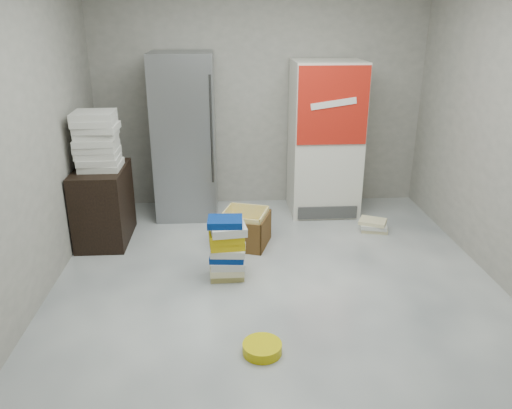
{
  "coord_description": "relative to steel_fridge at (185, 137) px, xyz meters",
  "views": [
    {
      "loc": [
        -0.43,
        -3.61,
        2.27
      ],
      "look_at": [
        -0.16,
        0.7,
        0.63
      ],
      "focal_mm": 35.0,
      "sensor_mm": 36.0,
      "label": 1
    }
  ],
  "objects": [
    {
      "name": "phonebook_stack_main",
      "position": [
        0.47,
        -1.66,
        -0.66
      ],
      "size": [
        0.35,
        0.3,
        0.59
      ],
      "rotation": [
        0.0,
        0.0,
        0.04
      ],
      "color": "tan",
      "rests_on": "ground"
    },
    {
      "name": "coke_cooler",
      "position": [
        1.65,
        -0.01,
        -0.05
      ],
      "size": [
        0.8,
        0.73,
        1.8
      ],
      "color": "silver",
      "rests_on": "ground"
    },
    {
      "name": "bucket_lid",
      "position": [
        0.7,
        -2.78,
        -0.91
      ],
      "size": [
        0.31,
        0.31,
        0.08
      ],
      "primitive_type": "cylinder",
      "rotation": [
        0.0,
        0.0,
        0.09
      ],
      "color": "#D0BE07",
      "rests_on": "ground"
    },
    {
      "name": "room_shell",
      "position": [
        0.9,
        -2.13,
        0.85
      ],
      "size": [
        4.04,
        5.04,
        2.82
      ],
      "color": "#9F9A8F",
      "rests_on": "ground"
    },
    {
      "name": "steel_fridge",
      "position": [
        0.0,
        0.0,
        0.0
      ],
      "size": [
        0.7,
        0.72,
        1.9
      ],
      "color": "#97999F",
      "rests_on": "ground"
    },
    {
      "name": "ground",
      "position": [
        0.9,
        -2.13,
        -0.95
      ],
      "size": [
        5.0,
        5.0,
        0.0
      ],
      "primitive_type": "plane",
      "color": "silver",
      "rests_on": "ground"
    },
    {
      "name": "cardboard_box",
      "position": [
        0.65,
        -0.95,
        -0.8
      ],
      "size": [
        0.58,
        0.58,
        0.38
      ],
      "rotation": [
        0.0,
        0.0,
        -0.31
      ],
      "color": "yellow",
      "rests_on": "ground"
    },
    {
      "name": "phonebook_stack_side",
      "position": [
        2.11,
        -0.68,
        -0.89
      ],
      "size": [
        0.37,
        0.32,
        0.13
      ],
      "rotation": [
        0.0,
        0.0,
        -0.31
      ],
      "color": "beige",
      "rests_on": "ground"
    },
    {
      "name": "supply_box_stack",
      "position": [
        -0.82,
        -0.73,
        0.14
      ],
      "size": [
        0.44,
        0.45,
        0.58
      ],
      "color": "beige",
      "rests_on": "wood_shelf"
    },
    {
      "name": "wood_shelf",
      "position": [
        -0.83,
        -0.73,
        -0.55
      ],
      "size": [
        0.5,
        0.8,
        0.8
      ],
      "primitive_type": "cube",
      "color": "black",
      "rests_on": "ground"
    }
  ]
}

